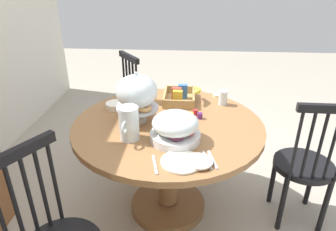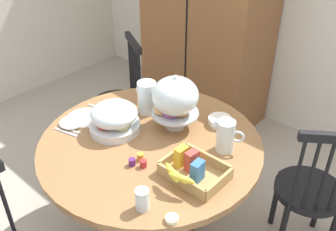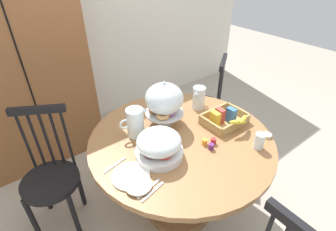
{
  "view_description": "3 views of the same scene",
  "coord_description": "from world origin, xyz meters",
  "px_view_note": "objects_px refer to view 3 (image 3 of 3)",
  "views": [
    {
      "loc": [
        -1.86,
        -0.05,
        1.65
      ],
      "look_at": [
        -0.09,
        0.08,
        0.79
      ],
      "focal_mm": 32.01,
      "sensor_mm": 36.0,
      "label": 1
    },
    {
      "loc": [
        1.14,
        -1.15,
        2.05
      ],
      "look_at": [
        -0.09,
        0.23,
        0.84
      ],
      "focal_mm": 40.87,
      "sensor_mm": 36.0,
      "label": 2
    },
    {
      "loc": [
        -1.0,
        -0.96,
        1.83
      ],
      "look_at": [
        -0.09,
        0.23,
        0.84
      ],
      "focal_mm": 27.08,
      "sensor_mm": 36.0,
      "label": 3
    }
  ],
  "objects_px": {
    "cereal_basket": "(225,119)",
    "cereal_bowl": "(168,102)",
    "china_plate_large": "(131,176)",
    "butter_dish": "(267,135)",
    "milk_pitcher": "(135,124)",
    "windsor_chair_by_cabinet": "(51,179)",
    "fruit_platter_covered": "(159,145)",
    "china_plate_small": "(138,185)",
    "dining_table": "(180,158)",
    "drinking_glass": "(259,141)",
    "orange_juice_pitcher": "(199,99)",
    "windsor_chair_near_window": "(205,106)",
    "pastry_stand_with_dome": "(164,100)",
    "wooden_armoire": "(18,64)"
  },
  "relations": [
    {
      "from": "drinking_glass",
      "to": "butter_dish",
      "type": "xyz_separation_m",
      "value": [
        0.15,
        0.03,
        -0.04
      ]
    },
    {
      "from": "milk_pitcher",
      "to": "cereal_basket",
      "type": "relative_size",
      "value": 0.65
    },
    {
      "from": "windsor_chair_by_cabinet",
      "to": "milk_pitcher",
      "type": "bearing_deg",
      "value": -24.29
    },
    {
      "from": "orange_juice_pitcher",
      "to": "drinking_glass",
      "type": "xyz_separation_m",
      "value": [
        -0.03,
        -0.6,
        -0.03
      ]
    },
    {
      "from": "fruit_platter_covered",
      "to": "china_plate_small",
      "type": "distance_m",
      "value": 0.28
    },
    {
      "from": "windsor_chair_by_cabinet",
      "to": "butter_dish",
      "type": "xyz_separation_m",
      "value": [
        1.28,
        -0.83,
        0.3
      ]
    },
    {
      "from": "windsor_chair_by_cabinet",
      "to": "fruit_platter_covered",
      "type": "bearing_deg",
      "value": -42.75
    },
    {
      "from": "wooden_armoire",
      "to": "china_plate_small",
      "type": "bearing_deg",
      "value": -82.47
    },
    {
      "from": "cereal_basket",
      "to": "cereal_bowl",
      "type": "xyz_separation_m",
      "value": [
        -0.16,
        0.48,
        -0.02
      ]
    },
    {
      "from": "orange_juice_pitcher",
      "to": "windsor_chair_by_cabinet",
      "type": "bearing_deg",
      "value": 167.47
    },
    {
      "from": "pastry_stand_with_dome",
      "to": "wooden_armoire",
      "type": "bearing_deg",
      "value": 119.4
    },
    {
      "from": "windsor_chair_by_cabinet",
      "to": "orange_juice_pitcher",
      "type": "relative_size",
      "value": 5.27
    },
    {
      "from": "china_plate_large",
      "to": "drinking_glass",
      "type": "xyz_separation_m",
      "value": [
        0.79,
        -0.28,
        0.05
      ]
    },
    {
      "from": "orange_juice_pitcher",
      "to": "milk_pitcher",
      "type": "bearing_deg",
      "value": -179.98
    },
    {
      "from": "windsor_chair_by_cabinet",
      "to": "butter_dish",
      "type": "height_order",
      "value": "windsor_chair_by_cabinet"
    },
    {
      "from": "fruit_platter_covered",
      "to": "cereal_bowl",
      "type": "relative_size",
      "value": 2.14
    },
    {
      "from": "windsor_chair_by_cabinet",
      "to": "milk_pitcher",
      "type": "distance_m",
      "value": 0.74
    },
    {
      "from": "drinking_glass",
      "to": "milk_pitcher",
      "type": "bearing_deg",
      "value": 132.86
    },
    {
      "from": "windsor_chair_near_window",
      "to": "milk_pitcher",
      "type": "xyz_separation_m",
      "value": [
        -1.0,
        -0.31,
        0.38
      ]
    },
    {
      "from": "wooden_armoire",
      "to": "windsor_chair_near_window",
      "type": "height_order",
      "value": "wooden_armoire"
    },
    {
      "from": "china_plate_large",
      "to": "butter_dish",
      "type": "distance_m",
      "value": 0.97
    },
    {
      "from": "milk_pitcher",
      "to": "china_plate_large",
      "type": "bearing_deg",
      "value": -125.88
    },
    {
      "from": "drinking_glass",
      "to": "orange_juice_pitcher",
      "type": "bearing_deg",
      "value": 86.98
    },
    {
      "from": "windsor_chair_by_cabinet",
      "to": "dining_table",
      "type": "bearing_deg",
      "value": -30.36
    },
    {
      "from": "windsor_chair_near_window",
      "to": "windsor_chair_by_cabinet",
      "type": "bearing_deg",
      "value": -177.97
    },
    {
      "from": "cereal_basket",
      "to": "cereal_bowl",
      "type": "height_order",
      "value": "cereal_basket"
    },
    {
      "from": "windsor_chair_by_cabinet",
      "to": "pastry_stand_with_dome",
      "type": "xyz_separation_m",
      "value": [
        0.81,
        -0.27,
        0.48
      ]
    },
    {
      "from": "china_plate_small",
      "to": "butter_dish",
      "type": "xyz_separation_m",
      "value": [
        0.94,
        -0.16,
        -0.01
      ]
    },
    {
      "from": "windsor_chair_near_window",
      "to": "milk_pitcher",
      "type": "height_order",
      "value": "windsor_chair_near_window"
    },
    {
      "from": "windsor_chair_near_window",
      "to": "milk_pitcher",
      "type": "bearing_deg",
      "value": -162.58
    },
    {
      "from": "windsor_chair_near_window",
      "to": "china_plate_small",
      "type": "distance_m",
      "value": 1.46
    },
    {
      "from": "dining_table",
      "to": "cereal_bowl",
      "type": "distance_m",
      "value": 0.5
    },
    {
      "from": "wooden_armoire",
      "to": "butter_dish",
      "type": "relative_size",
      "value": 32.67
    },
    {
      "from": "wooden_armoire",
      "to": "orange_juice_pitcher",
      "type": "bearing_deg",
      "value": -49.32
    },
    {
      "from": "milk_pitcher",
      "to": "china_plate_small",
      "type": "height_order",
      "value": "milk_pitcher"
    },
    {
      "from": "dining_table",
      "to": "wooden_armoire",
      "type": "bearing_deg",
      "value": 115.57
    },
    {
      "from": "milk_pitcher",
      "to": "china_plate_large",
      "type": "height_order",
      "value": "milk_pitcher"
    },
    {
      "from": "fruit_platter_covered",
      "to": "china_plate_small",
      "type": "relative_size",
      "value": 2.0
    },
    {
      "from": "windsor_chair_by_cabinet",
      "to": "cereal_bowl",
      "type": "bearing_deg",
      "value": -4.08
    },
    {
      "from": "drinking_glass",
      "to": "china_plate_large",
      "type": "bearing_deg",
      "value": 160.16
    },
    {
      "from": "windsor_chair_near_window",
      "to": "china_plate_large",
      "type": "height_order",
      "value": "windsor_chair_near_window"
    },
    {
      "from": "windsor_chair_by_cabinet",
      "to": "orange_juice_pitcher",
      "type": "xyz_separation_m",
      "value": [
        1.16,
        -0.26,
        0.37
      ]
    },
    {
      "from": "milk_pitcher",
      "to": "butter_dish",
      "type": "xyz_separation_m",
      "value": [
        0.71,
        -0.57,
        -0.08
      ]
    },
    {
      "from": "cereal_basket",
      "to": "butter_dish",
      "type": "bearing_deg",
      "value": -67.2
    },
    {
      "from": "dining_table",
      "to": "drinking_glass",
      "type": "relative_size",
      "value": 11.52
    },
    {
      "from": "windsor_chair_near_window",
      "to": "cereal_basket",
      "type": "height_order",
      "value": "windsor_chair_near_window"
    },
    {
      "from": "wooden_armoire",
      "to": "dining_table",
      "type": "distance_m",
      "value": 1.64
    },
    {
      "from": "windsor_chair_by_cabinet",
      "to": "cereal_basket",
      "type": "xyz_separation_m",
      "value": [
        1.16,
        -0.55,
        0.33
      ]
    },
    {
      "from": "china_plate_large",
      "to": "butter_dish",
      "type": "bearing_deg",
      "value": -15.05
    },
    {
      "from": "china_plate_large",
      "to": "milk_pitcher",
      "type": "bearing_deg",
      "value": 54.12
    }
  ]
}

